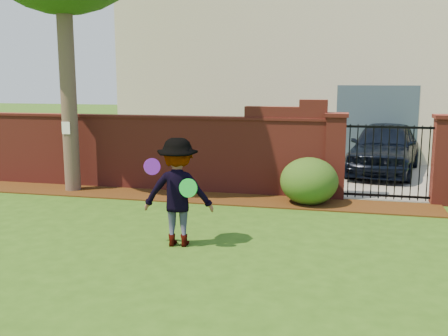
% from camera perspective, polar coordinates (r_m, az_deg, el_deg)
% --- Properties ---
extents(ground, '(80.00, 80.00, 0.01)m').
position_cam_1_polar(ground, '(8.25, -5.84, -8.74)').
color(ground, '#2A5114').
rests_on(ground, ground).
extents(mulch_bed, '(11.10, 1.08, 0.03)m').
position_cam_1_polar(mulch_bed, '(11.58, -4.90, -3.14)').
color(mulch_bed, '#351C09').
rests_on(mulch_bed, ground).
extents(brick_wall, '(8.70, 0.31, 2.16)m').
position_cam_1_polar(brick_wall, '(12.39, -8.68, 1.92)').
color(brick_wall, maroon).
rests_on(brick_wall, ground).
extents(pillar_left, '(0.50, 0.50, 1.88)m').
position_cam_1_polar(pillar_left, '(11.50, 12.17, 1.34)').
color(pillar_left, maroon).
rests_on(pillar_left, ground).
extents(pillar_right, '(0.50, 0.50, 1.88)m').
position_cam_1_polar(pillar_right, '(11.67, 23.03, 0.90)').
color(pillar_right, maroon).
rests_on(pillar_right, ground).
extents(iron_gate, '(1.78, 0.03, 1.60)m').
position_cam_1_polar(iron_gate, '(11.55, 17.61, 0.62)').
color(iron_gate, black).
rests_on(iron_gate, ground).
extents(driveway, '(3.20, 8.00, 0.01)m').
position_cam_1_polar(driveway, '(15.63, 16.40, -0.14)').
color(driveway, gray).
rests_on(driveway, ground).
extents(house, '(12.40, 6.40, 6.30)m').
position_cam_1_polar(house, '(19.45, 8.75, 11.39)').
color(house, beige).
rests_on(house, ground).
extents(car, '(2.42, 4.44, 1.43)m').
position_cam_1_polar(car, '(14.83, 17.16, 2.08)').
color(car, black).
rests_on(car, ground).
extents(paper_notice, '(0.20, 0.01, 0.28)m').
position_cam_1_polar(paper_notice, '(12.32, -17.03, 4.24)').
color(paper_notice, white).
rests_on(paper_notice, tree).
extents(shrub_left, '(1.21, 1.21, 0.99)m').
position_cam_1_polar(shrub_left, '(10.96, 9.35, -1.43)').
color(shrub_left, '#1E4715').
rests_on(shrub_left, ground).
extents(man, '(1.18, 0.78, 1.71)m').
position_cam_1_polar(man, '(8.13, -5.16, -2.71)').
color(man, gray).
rests_on(man, ground).
extents(frisbee_purple, '(0.25, 0.21, 0.25)m').
position_cam_1_polar(frisbee_purple, '(7.79, -7.93, 0.16)').
color(frisbee_purple, purple).
rests_on(frisbee_purple, man).
extents(frisbee_green, '(0.29, 0.09, 0.29)m').
position_cam_1_polar(frisbee_green, '(7.86, -3.96, -2.21)').
color(frisbee_green, green).
rests_on(frisbee_green, man).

